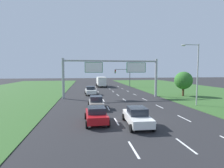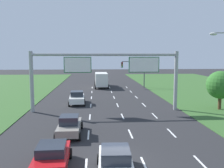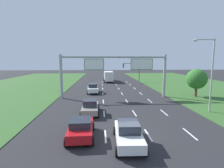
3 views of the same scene
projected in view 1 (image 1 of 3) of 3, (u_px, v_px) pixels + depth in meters
The scene contains 13 objects.
ground_plane at pixel (134, 121), 16.96m from camera, with size 200.00×200.00×0.00m, color #262628.
lane_dashes_inner_left at pixel (106, 104), 25.57m from camera, with size 0.14×56.40×0.01m.
lane_dashes_inner_right at pixel (129, 103), 26.10m from camera, with size 0.14×56.40×0.01m.
lane_dashes_slip at pixel (151, 103), 26.62m from camera, with size 0.14×56.40×0.01m.
car_near_red at pixel (91, 91), 35.39m from camera, with size 2.40×4.59×1.69m.
car_lead_silver at pixel (137, 116), 15.53m from camera, with size 2.20×4.54×1.61m.
car_mid_lane at pixel (96, 102), 22.47m from camera, with size 2.03×4.22×1.60m.
car_far_ahead at pixel (96, 115), 16.23m from camera, with size 2.18×4.02×1.51m.
box_truck at pixel (101, 81), 53.02m from camera, with size 2.77×7.96×2.97m.
sign_gantry at pixel (113, 70), 31.18m from camera, with size 17.24×0.44×7.00m.
traffic_light_mast at pixel (124, 74), 52.53m from camera, with size 4.76×0.49×5.60m.
street_lamp at pixel (195, 69), 23.88m from camera, with size 2.61×0.32×8.50m.
roadside_tree_mid at pixel (183, 80), 33.04m from camera, with size 3.33×3.33×4.68m.
Camera 1 is at (-4.65, -16.12, 4.85)m, focal length 28.00 mm.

